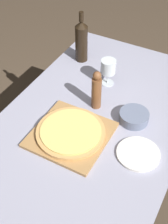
{
  "coord_description": "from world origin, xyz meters",
  "views": [
    {
      "loc": [
        0.5,
        -0.98,
        1.93
      ],
      "look_at": [
        -0.05,
        0.02,
        0.81
      ],
      "focal_mm": 50.0,
      "sensor_mm": 36.0,
      "label": 1
    }
  ],
  "objects": [
    {
      "name": "dining_table",
      "position": [
        0.0,
        0.0,
        0.67
      ],
      "size": [
        0.94,
        1.65,
        0.75
      ],
      "color": "#9393A8",
      "rests_on": "ground_plane"
    },
    {
      "name": "pepper_mill",
      "position": [
        -0.04,
        0.15,
        0.87
      ],
      "size": [
        0.05,
        0.05,
        0.23
      ],
      "color": "brown",
      "rests_on": "dining_table"
    },
    {
      "name": "dinner_plate",
      "position": [
        0.29,
        -0.06,
        0.76
      ],
      "size": [
        0.21,
        0.21,
        0.01
      ],
      "color": "silver",
      "rests_on": "dining_table"
    },
    {
      "name": "cutting_board",
      "position": [
        -0.05,
        -0.11,
        0.76
      ],
      "size": [
        0.36,
        0.36,
        0.02
      ],
      "color": "#A87A47",
      "rests_on": "dining_table"
    },
    {
      "name": "pizza",
      "position": [
        -0.05,
        -0.11,
        0.78
      ],
      "size": [
        0.34,
        0.34,
        0.02
      ],
      "color": "tan",
      "rests_on": "cutting_board"
    },
    {
      "name": "ground_plane",
      "position": [
        0.0,
        0.0,
        0.0
      ],
      "size": [
        12.0,
        12.0,
        0.0
      ],
      "primitive_type": "plane",
      "color": "#4C3D2D"
    },
    {
      "name": "wine_glass",
      "position": [
        -0.07,
        0.36,
        0.87
      ],
      "size": [
        0.09,
        0.09,
        0.16
      ],
      "color": "silver",
      "rests_on": "dining_table"
    },
    {
      "name": "wine_bottle",
      "position": [
        -0.32,
        0.5,
        0.89
      ],
      "size": [
        0.08,
        0.08,
        0.33
      ],
      "color": "black",
      "rests_on": "dining_table"
    },
    {
      "name": "small_bowl",
      "position": [
        0.18,
        0.14,
        0.78
      ],
      "size": [
        0.15,
        0.15,
        0.05
      ],
      "color": "slate",
      "rests_on": "dining_table"
    }
  ]
}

